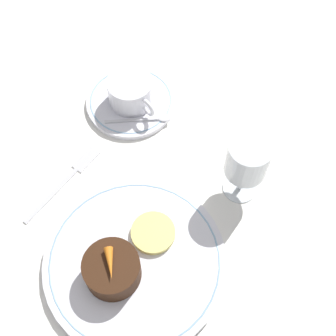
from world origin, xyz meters
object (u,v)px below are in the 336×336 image
at_px(wine_glass, 247,161).
at_px(dessert_cake, 112,270).
at_px(coffee_cup, 131,91).
at_px(fork, 70,176).
at_px(dinner_plate, 135,261).

distance_m(wine_glass, dessert_cake, 0.26).
bearing_deg(wine_glass, coffee_cup, -172.88).
xyz_separation_m(coffee_cup, fork, (0.06, -0.17, -0.03)).
relative_size(coffee_cup, dessert_cake, 1.29).
distance_m(dinner_plate, coffee_cup, 0.31).
bearing_deg(dessert_cake, wine_glass, 87.62).
height_order(dinner_plate, dessert_cake, dessert_cake).
bearing_deg(dessert_cake, dinner_plate, 85.73).
height_order(coffee_cup, dessert_cake, coffee_cup).
relative_size(coffee_cup, fork, 0.63).
height_order(wine_glass, fork, wine_glass).
distance_m(coffee_cup, dessert_cake, 0.33).
xyz_separation_m(fork, dessert_cake, (0.19, -0.04, 0.03)).
relative_size(wine_glass, dessert_cake, 1.53).
relative_size(fork, dessert_cake, 2.04).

